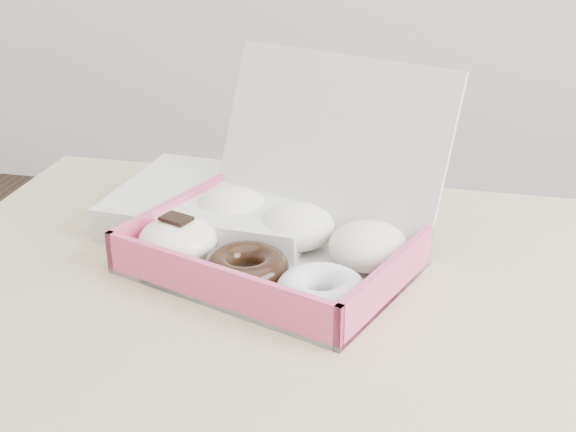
# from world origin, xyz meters

# --- Properties ---
(table) EXTENTS (1.20, 0.80, 0.75)m
(table) POSITION_xyz_m (0.00, 0.00, 0.67)
(table) COLOR tan
(table) RESTS_ON ground
(donut_box) EXTENTS (0.40, 0.39, 0.23)m
(donut_box) POSITION_xyz_m (-0.17, 0.12, 0.79)
(donut_box) COLOR silver
(donut_box) RESTS_ON table
(newspapers) EXTENTS (0.29, 0.24, 0.04)m
(newspapers) POSITION_xyz_m (-0.27, 0.21, 0.77)
(newspapers) COLOR white
(newspapers) RESTS_ON table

